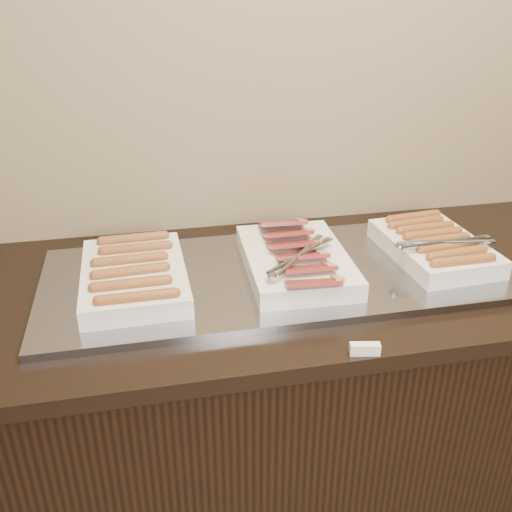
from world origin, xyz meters
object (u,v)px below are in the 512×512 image
Objects in this scene: dish_center at (296,259)px; counter at (282,408)px; warming_tray at (276,275)px; dish_left at (134,275)px; dish_right at (435,246)px.

counter is at bearing 173.93° from dish_center.
dish_center is at bearing -4.09° from warming_tray.
warming_tray is at bearing -1.04° from dish_left.
dish_left is at bearing -180.00° from counter.
warming_tray is at bearing 180.00° from counter.
warming_tray is 3.34× the size of dish_right.
dish_center reaches higher than dish_left.
dish_left is (-0.36, -0.00, 0.04)m from warming_tray.
warming_tray is at bearing 177.85° from dish_center.
dish_left reaches higher than counter.
counter is 0.65m from dish_right.
warming_tray reaches higher than counter.
warming_tray is 0.44m from dish_right.
counter is 0.46m from warming_tray.
counter is at bearing 176.15° from dish_right.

